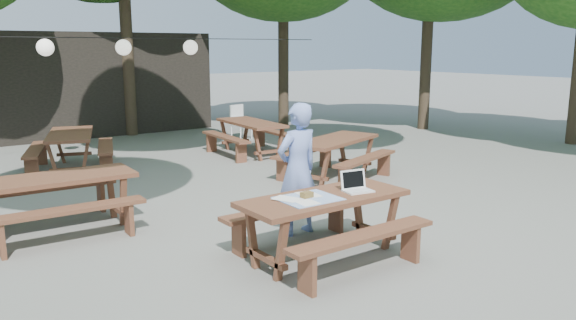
% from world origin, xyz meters
% --- Properties ---
extents(ground, '(80.00, 80.00, 0.00)m').
position_xyz_m(ground, '(0.00, 0.00, 0.00)').
color(ground, '#60605B').
rests_on(ground, ground).
extents(pavilion, '(6.00, 3.00, 2.80)m').
position_xyz_m(pavilion, '(0.50, 10.50, 1.40)').
color(pavilion, black).
rests_on(pavilion, ground).
extents(main_picnic_table, '(2.00, 1.58, 0.75)m').
position_xyz_m(main_picnic_table, '(-0.64, -1.36, 0.39)').
color(main_picnic_table, '#56321E').
rests_on(main_picnic_table, ground).
extents(picnic_table_nw, '(2.03, 1.66, 0.75)m').
position_xyz_m(picnic_table_nw, '(-2.87, 1.48, 0.39)').
color(picnic_table_nw, '#56321E').
rests_on(picnic_table_nw, ground).
extents(picnic_table_ne, '(2.31, 2.11, 0.75)m').
position_xyz_m(picnic_table_ne, '(2.10, 1.64, 0.39)').
color(picnic_table_ne, '#56321E').
rests_on(picnic_table_ne, ground).
extents(picnic_table_far_w, '(2.10, 2.30, 0.75)m').
position_xyz_m(picnic_table_far_w, '(-1.64, 5.26, 0.39)').
color(picnic_table_far_w, '#56321E').
rests_on(picnic_table_far_w, ground).
extents(picnic_table_far_e, '(1.71, 2.05, 0.75)m').
position_xyz_m(picnic_table_far_e, '(2.15, 4.59, 0.39)').
color(picnic_table_far_e, '#56321E').
rests_on(picnic_table_far_e, ground).
extents(woman, '(0.65, 0.44, 1.72)m').
position_xyz_m(woman, '(-0.34, -0.46, 0.86)').
color(woman, '#7A93DE').
rests_on(woman, ground).
extents(plastic_chair, '(0.50, 0.50, 0.90)m').
position_xyz_m(plastic_chair, '(3.10, 6.60, 0.26)').
color(plastic_chair, white).
rests_on(plastic_chair, ground).
extents(laptop, '(0.37, 0.31, 0.24)m').
position_xyz_m(laptop, '(-0.20, -1.40, 0.81)').
color(laptop, white).
rests_on(laptop, main_picnic_table).
extents(tabletop_clutter, '(0.71, 0.57, 0.08)m').
position_xyz_m(tabletop_clutter, '(-0.88, -1.35, 0.76)').
color(tabletop_clutter, '#3C75CE').
rests_on(tabletop_clutter, main_picnic_table).
extents(paper_lanterns, '(9.00, 0.34, 0.38)m').
position_xyz_m(paper_lanterns, '(-0.19, 6.00, 2.40)').
color(paper_lanterns, black).
rests_on(paper_lanterns, ground).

